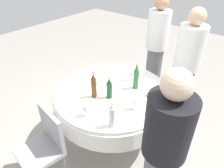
{
  "coord_description": "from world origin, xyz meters",
  "views": [
    {
      "loc": [
        -1.28,
        1.55,
        2.16
      ],
      "look_at": [
        0.0,
        0.0,
        0.83
      ],
      "focal_mm": 33.2,
      "sensor_mm": 36.0,
      "label": 1
    }
  ],
  "objects_px": {
    "wine_glass_front": "(85,108)",
    "person_north": "(163,154)",
    "person_far": "(156,46)",
    "person_inner": "(186,66)",
    "chair_near": "(45,143)",
    "bottle_dark_green_front": "(109,88)",
    "wine_glass_south": "(135,101)",
    "wine_glass_near": "(131,74)",
    "bottle_clear_north": "(112,115)",
    "bottle_brown_inner": "(94,86)",
    "plate_left": "(149,96)",
    "plate_outer": "(103,80)",
    "dining_table": "(112,100)",
    "bottle_green_far": "(136,77)"
  },
  "relations": [
    {
      "from": "wine_glass_front",
      "to": "person_north",
      "type": "distance_m",
      "value": 0.85
    },
    {
      "from": "person_far",
      "to": "person_inner",
      "type": "bearing_deg",
      "value": -33.62
    },
    {
      "from": "person_north",
      "to": "chair_near",
      "type": "distance_m",
      "value": 1.17
    },
    {
      "from": "bottle_dark_green_front",
      "to": "wine_glass_south",
      "type": "distance_m",
      "value": 0.33
    },
    {
      "from": "wine_glass_near",
      "to": "person_far",
      "type": "height_order",
      "value": "person_far"
    },
    {
      "from": "wine_glass_near",
      "to": "wine_glass_south",
      "type": "bearing_deg",
      "value": 129.5
    },
    {
      "from": "bottle_clear_north",
      "to": "person_inner",
      "type": "xyz_separation_m",
      "value": [
        -0.13,
        -1.4,
        -0.03
      ]
    },
    {
      "from": "bottle_dark_green_front",
      "to": "person_inner",
      "type": "height_order",
      "value": "person_inner"
    },
    {
      "from": "wine_glass_front",
      "to": "person_north",
      "type": "bearing_deg",
      "value": -179.66
    },
    {
      "from": "wine_glass_south",
      "to": "wine_glass_near",
      "type": "xyz_separation_m",
      "value": [
        0.36,
        -0.44,
        -0.0
      ]
    },
    {
      "from": "wine_glass_south",
      "to": "wine_glass_near",
      "type": "distance_m",
      "value": 0.56
    },
    {
      "from": "bottle_brown_inner",
      "to": "person_north",
      "type": "relative_size",
      "value": 0.2
    },
    {
      "from": "plate_left",
      "to": "plate_outer",
      "type": "bearing_deg",
      "value": 6.82
    },
    {
      "from": "bottle_clear_north",
      "to": "person_far",
      "type": "relative_size",
      "value": 0.17
    },
    {
      "from": "wine_glass_front",
      "to": "chair_near",
      "type": "distance_m",
      "value": 0.55
    },
    {
      "from": "bottle_dark_green_front",
      "to": "plate_outer",
      "type": "relative_size",
      "value": 1.18
    },
    {
      "from": "dining_table",
      "to": "wine_glass_south",
      "type": "xyz_separation_m",
      "value": [
        -0.4,
        0.1,
        0.24
      ]
    },
    {
      "from": "wine_glass_south",
      "to": "plate_left",
      "type": "relative_size",
      "value": 0.64
    },
    {
      "from": "plate_left",
      "to": "person_north",
      "type": "distance_m",
      "value": 0.85
    },
    {
      "from": "person_north",
      "to": "bottle_brown_inner",
      "type": "bearing_deg",
      "value": -77.17
    },
    {
      "from": "bottle_green_far",
      "to": "bottle_dark_green_front",
      "type": "bearing_deg",
      "value": 70.68
    },
    {
      "from": "bottle_green_far",
      "to": "plate_left",
      "type": "bearing_deg",
      "value": 166.56
    },
    {
      "from": "dining_table",
      "to": "person_north",
      "type": "height_order",
      "value": "person_north"
    },
    {
      "from": "bottle_green_far",
      "to": "chair_near",
      "type": "height_order",
      "value": "bottle_green_far"
    },
    {
      "from": "bottle_clear_north",
      "to": "person_inner",
      "type": "relative_size",
      "value": 0.17
    },
    {
      "from": "wine_glass_front",
      "to": "person_inner",
      "type": "distance_m",
      "value": 1.52
    },
    {
      "from": "person_far",
      "to": "chair_near",
      "type": "relative_size",
      "value": 1.85
    },
    {
      "from": "plate_outer",
      "to": "person_north",
      "type": "height_order",
      "value": "person_north"
    },
    {
      "from": "bottle_green_far",
      "to": "wine_glass_near",
      "type": "distance_m",
      "value": 0.19
    },
    {
      "from": "bottle_green_far",
      "to": "bottle_dark_green_front",
      "type": "distance_m",
      "value": 0.37
    },
    {
      "from": "plate_outer",
      "to": "person_far",
      "type": "xyz_separation_m",
      "value": [
        -0.09,
        -1.19,
        0.1
      ]
    },
    {
      "from": "plate_left",
      "to": "chair_near",
      "type": "relative_size",
      "value": 0.25
    },
    {
      "from": "bottle_brown_inner",
      "to": "plate_outer",
      "type": "distance_m",
      "value": 0.37
    },
    {
      "from": "bottle_clear_north",
      "to": "wine_glass_south",
      "type": "height_order",
      "value": "bottle_clear_north"
    },
    {
      "from": "bottle_dark_green_front",
      "to": "wine_glass_front",
      "type": "distance_m",
      "value": 0.39
    },
    {
      "from": "wine_glass_south",
      "to": "person_far",
      "type": "height_order",
      "value": "person_far"
    },
    {
      "from": "plate_left",
      "to": "person_inner",
      "type": "distance_m",
      "value": 0.79
    },
    {
      "from": "wine_glass_south",
      "to": "person_north",
      "type": "xyz_separation_m",
      "value": [
        -0.53,
        0.4,
        -0.01
      ]
    },
    {
      "from": "person_far",
      "to": "chair_near",
      "type": "height_order",
      "value": "person_far"
    },
    {
      "from": "bottle_clear_north",
      "to": "person_inner",
      "type": "bearing_deg",
      "value": -95.17
    },
    {
      "from": "bottle_green_far",
      "to": "plate_outer",
      "type": "relative_size",
      "value": 1.48
    },
    {
      "from": "bottle_dark_green_front",
      "to": "wine_glass_front",
      "type": "xyz_separation_m",
      "value": [
        -0.01,
        0.38,
        -0.02
      ]
    },
    {
      "from": "bottle_dark_green_front",
      "to": "plate_outer",
      "type": "distance_m",
      "value": 0.38
    },
    {
      "from": "bottle_brown_inner",
      "to": "chair_near",
      "type": "relative_size",
      "value": 0.36
    },
    {
      "from": "bottle_dark_green_front",
      "to": "wine_glass_near",
      "type": "relative_size",
      "value": 1.98
    },
    {
      "from": "person_north",
      "to": "person_far",
      "type": "bearing_deg",
      "value": -120.73
    },
    {
      "from": "bottle_dark_green_front",
      "to": "wine_glass_near",
      "type": "xyz_separation_m",
      "value": [
        0.03,
        -0.45,
        -0.03
      ]
    },
    {
      "from": "bottle_green_far",
      "to": "wine_glass_front",
      "type": "distance_m",
      "value": 0.74
    },
    {
      "from": "plate_outer",
      "to": "person_inner",
      "type": "xyz_separation_m",
      "value": [
        -0.72,
        -0.85,
        0.09
      ]
    },
    {
      "from": "person_north",
      "to": "plate_left",
      "type": "bearing_deg",
      "value": -113.7
    }
  ]
}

